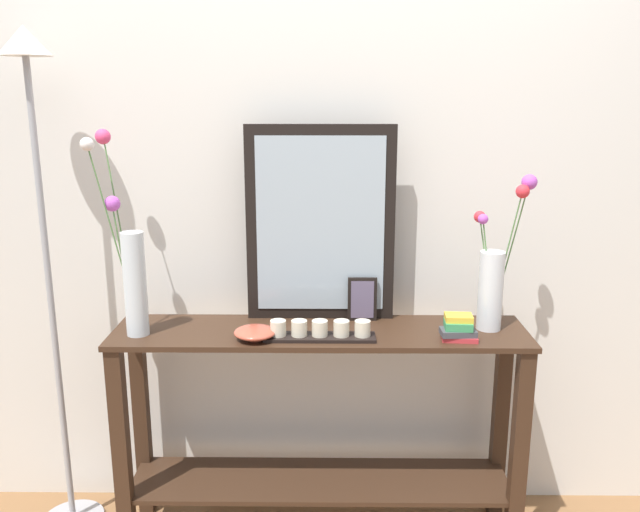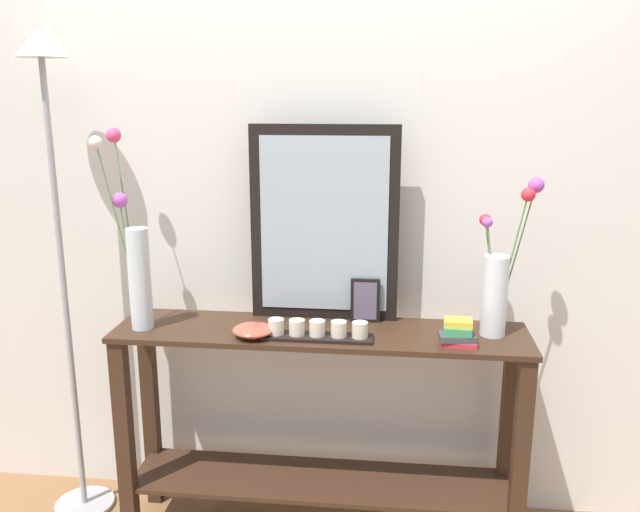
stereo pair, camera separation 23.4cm
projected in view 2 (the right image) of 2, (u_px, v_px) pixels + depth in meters
wall_back at (328, 182)px, 2.56m from camera, size 6.40×0.08×2.70m
console_table at (320, 413)px, 2.48m from camera, size 1.51×0.34×0.84m
mirror_leaning at (323, 224)px, 2.45m from camera, size 0.55×0.03×0.73m
tall_vase_left at (135, 261)px, 2.38m from camera, size 0.20×0.21×0.72m
vase_right at (498, 282)px, 2.31m from camera, size 0.20×0.13×0.56m
candle_tray at (318, 331)px, 2.31m from camera, size 0.39×0.09×0.07m
picture_frame_small at (365, 301)px, 2.47m from camera, size 0.11×0.01×0.17m
decorative_bowl at (253, 330)px, 2.33m from camera, size 0.15×0.15×0.04m
book_stack at (458, 333)px, 2.26m from camera, size 0.13×0.09×0.09m
floor_lamp at (56, 203)px, 2.46m from camera, size 0.24×0.24×1.91m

